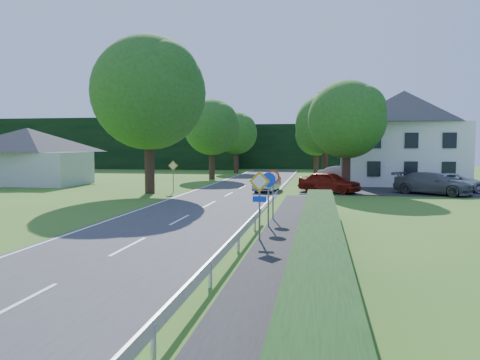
% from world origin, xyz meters
% --- Properties ---
extents(ground, '(160.00, 160.00, 0.00)m').
position_xyz_m(ground, '(0.00, 0.00, 0.00)').
color(ground, '#34611B').
rests_on(ground, ground).
extents(road, '(7.00, 80.00, 0.04)m').
position_xyz_m(road, '(0.00, 20.00, 0.02)').
color(road, '#363638').
rests_on(road, ground).
extents(footpath, '(1.50, 44.00, 0.04)m').
position_xyz_m(footpath, '(4.95, 2.00, 0.02)').
color(footpath, black).
rests_on(footpath, ground).
extents(parking_pad, '(14.00, 16.00, 0.04)m').
position_xyz_m(parking_pad, '(12.00, 33.00, 0.02)').
color(parking_pad, black).
rests_on(parking_pad, ground).
extents(line_edge_left, '(0.12, 80.00, 0.01)m').
position_xyz_m(line_edge_left, '(-3.25, 20.00, 0.04)').
color(line_edge_left, white).
rests_on(line_edge_left, road).
extents(line_edge_right, '(0.12, 80.00, 0.01)m').
position_xyz_m(line_edge_right, '(3.25, 20.00, 0.04)').
color(line_edge_right, white).
rests_on(line_edge_right, road).
extents(line_centre, '(0.12, 80.00, 0.01)m').
position_xyz_m(line_centre, '(0.00, 20.00, 0.04)').
color(line_centre, white).
rests_on(line_centre, road).
extents(guardrail, '(0.12, 26.00, 0.69)m').
position_xyz_m(guardrail, '(3.85, -1.00, 0.34)').
color(guardrail, silver).
rests_on(guardrail, ground).
extents(hedge_right, '(1.20, 30.00, 1.30)m').
position_xyz_m(hedge_right, '(6.50, 0.00, 0.65)').
color(hedge_right, black).
rests_on(hedge_right, ground).
extents(tree_main, '(9.40, 9.40, 11.64)m').
position_xyz_m(tree_main, '(-6.00, 24.00, 5.82)').
color(tree_main, '#245319').
rests_on(tree_main, ground).
extents(tree_left_far, '(7.00, 7.00, 8.58)m').
position_xyz_m(tree_left_far, '(-5.00, 40.00, 4.29)').
color(tree_left_far, '#245319').
rests_on(tree_left_far, ground).
extents(tree_right_far, '(7.40, 7.40, 9.09)m').
position_xyz_m(tree_right_far, '(7.00, 42.00, 4.54)').
color(tree_right_far, '#245319').
rests_on(tree_right_far, ground).
extents(tree_left_back, '(6.60, 6.60, 8.07)m').
position_xyz_m(tree_left_back, '(-4.50, 52.00, 4.04)').
color(tree_left_back, '#245319').
rests_on(tree_left_back, ground).
extents(tree_right_back, '(6.20, 6.20, 7.56)m').
position_xyz_m(tree_right_back, '(6.00, 50.00, 3.78)').
color(tree_right_back, '#245319').
rests_on(tree_right_back, ground).
extents(tree_right_mid, '(7.00, 7.00, 8.58)m').
position_xyz_m(tree_right_mid, '(8.50, 28.00, 4.29)').
color(tree_right_mid, '#245319').
rests_on(tree_right_mid, ground).
extents(treeline_left, '(44.00, 6.00, 8.00)m').
position_xyz_m(treeline_left, '(-28.00, 62.00, 4.00)').
color(treeline_left, black).
rests_on(treeline_left, ground).
extents(treeline_right, '(30.00, 5.00, 7.00)m').
position_xyz_m(treeline_right, '(8.00, 66.00, 3.50)').
color(treeline_right, black).
rests_on(treeline_right, ground).
extents(bungalow_left, '(11.00, 6.50, 5.20)m').
position_xyz_m(bungalow_left, '(-20.00, 30.00, 2.71)').
color(bungalow_left, '#B4B3AF').
rests_on(bungalow_left, ground).
extents(house_white, '(10.60, 8.40, 8.60)m').
position_xyz_m(house_white, '(14.00, 36.00, 4.41)').
color(house_white, white).
rests_on(house_white, ground).
extents(streetlight, '(2.03, 0.18, 8.00)m').
position_xyz_m(streetlight, '(8.06, 30.00, 4.46)').
color(streetlight, gray).
rests_on(streetlight, ground).
extents(sign_priority_right, '(0.78, 0.09, 2.59)m').
position_xyz_m(sign_priority_right, '(4.30, 7.98, 1.80)').
color(sign_priority_right, gray).
rests_on(sign_priority_right, ground).
extents(sign_roundabout, '(0.64, 0.08, 2.37)m').
position_xyz_m(sign_roundabout, '(4.30, 10.98, 1.67)').
color(sign_roundabout, gray).
rests_on(sign_roundabout, ground).
extents(sign_speed_limit, '(0.64, 0.11, 2.37)m').
position_xyz_m(sign_speed_limit, '(4.30, 12.97, 1.77)').
color(sign_speed_limit, gray).
rests_on(sign_speed_limit, ground).
extents(sign_priority_left, '(0.78, 0.09, 2.44)m').
position_xyz_m(sign_priority_left, '(-4.50, 24.98, 1.72)').
color(sign_priority_left, gray).
rests_on(sign_priority_left, ground).
extents(moving_car, '(1.84, 4.24, 1.36)m').
position_xyz_m(moving_car, '(2.48, 26.75, 0.72)').
color(moving_car, '#BAB9BE').
rests_on(moving_car, road).
extents(motorcycle, '(1.15, 2.08, 1.04)m').
position_xyz_m(motorcycle, '(1.80, 36.70, 0.56)').
color(motorcycle, black).
rests_on(motorcycle, road).
extents(parked_car_red, '(5.00, 3.81, 1.59)m').
position_xyz_m(parked_car_red, '(7.18, 26.51, 0.83)').
color(parked_car_red, maroon).
rests_on(parked_car_red, parking_pad).
extents(parked_car_silver_a, '(4.96, 2.08, 1.59)m').
position_xyz_m(parked_car_silver_a, '(8.67, 37.00, 0.84)').
color(parked_car_silver_a, '#AEAFB3').
rests_on(parked_car_silver_a, parking_pad).
extents(parked_car_grey, '(5.80, 4.70, 1.58)m').
position_xyz_m(parked_car_grey, '(14.52, 26.50, 0.83)').
color(parked_car_grey, '#4F4E53').
rests_on(parked_car_grey, parking_pad).
extents(parked_car_silver_b, '(5.22, 2.47, 1.44)m').
position_xyz_m(parked_car_silver_b, '(16.57, 28.68, 0.76)').
color(parked_car_silver_b, silver).
rests_on(parked_car_silver_b, parking_pad).
extents(parasol, '(2.70, 2.73, 2.00)m').
position_xyz_m(parasol, '(11.60, 32.52, 1.04)').
color(parasol, '#A41B0D').
rests_on(parasol, parking_pad).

